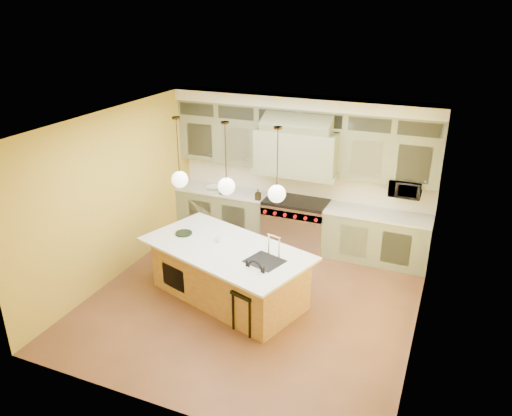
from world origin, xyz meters
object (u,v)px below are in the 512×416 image
at_px(range, 296,223).
at_px(kitchen_island, 229,272).
at_px(counter_stool, 249,292).
at_px(microwave, 405,188).

distance_m(range, kitchen_island, 2.21).
bearing_deg(kitchen_island, counter_stool, -26.75).
bearing_deg(counter_stool, range, 111.48).
bearing_deg(range, microwave, 3.12).
height_order(kitchen_island, microwave, microwave).
height_order(kitchen_island, counter_stool, kitchen_island).
bearing_deg(kitchen_island, microwave, 62.13).
height_order(range, kitchen_island, kitchen_island).
distance_m(range, microwave, 2.18).
distance_m(counter_stool, microwave, 3.48).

